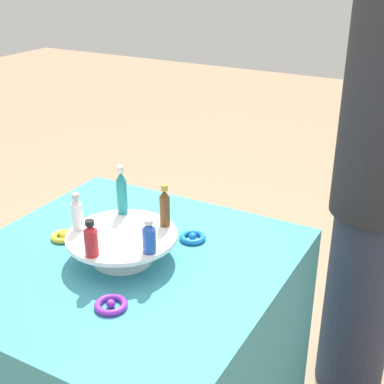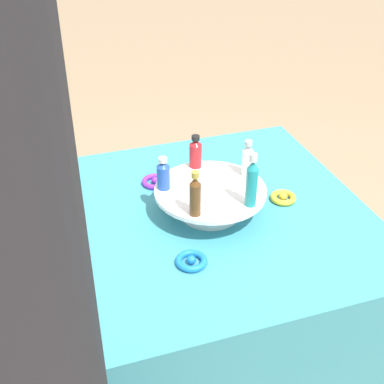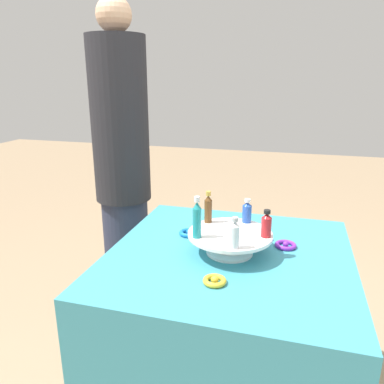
# 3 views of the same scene
# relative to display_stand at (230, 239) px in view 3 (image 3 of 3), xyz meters

# --- Properties ---
(party_table) EXTENTS (0.88, 0.88, 0.75)m
(party_table) POSITION_rel_display_stand_xyz_m (0.00, 0.00, -0.43)
(party_table) COLOR teal
(party_table) RESTS_ON ground_plane
(display_stand) EXTENTS (0.31, 0.31, 0.08)m
(display_stand) POSITION_rel_display_stand_xyz_m (0.00, 0.00, 0.00)
(display_stand) COLOR white
(display_stand) RESTS_ON party_table
(bottle_blue) EXTENTS (0.04, 0.04, 0.09)m
(bottle_blue) POSITION_rel_display_stand_xyz_m (0.04, 0.12, 0.07)
(bottle_blue) COLOR #234CAD
(bottle_blue) RESTS_ON display_stand
(bottle_brown) EXTENTS (0.03, 0.03, 0.13)m
(bottle_brown) POSITION_rel_display_stand_xyz_m (-0.10, 0.08, 0.08)
(bottle_brown) COLOR brown
(bottle_brown) RESTS_ON display_stand
(bottle_teal) EXTENTS (0.03, 0.03, 0.15)m
(bottle_teal) POSITION_rel_display_stand_xyz_m (-0.11, -0.07, 0.09)
(bottle_teal) COLOR teal
(bottle_teal) RESTS_ON display_stand
(bottle_clear) EXTENTS (0.03, 0.03, 0.11)m
(bottle_clear) POSITION_rel_display_stand_xyz_m (0.04, -0.12, 0.08)
(bottle_clear) COLOR silver
(bottle_clear) RESTS_ON display_stand
(bottle_red) EXTENTS (0.04, 0.04, 0.10)m
(bottle_red) POSITION_rel_display_stand_xyz_m (0.13, -0.00, 0.07)
(bottle_red) COLOR #B21E23
(bottle_red) RESTS_ON display_stand
(ribbon_bow_purple) EXTENTS (0.08, 0.08, 0.02)m
(ribbon_bow_purple) POSITION_rel_display_stand_xyz_m (0.20, 0.11, -0.05)
(ribbon_bow_purple) COLOR purple
(ribbon_bow_purple) RESTS_ON party_table
(ribbon_bow_blue) EXTENTS (0.08, 0.08, 0.02)m
(ribbon_bow_blue) POSITION_rel_display_stand_xyz_m (-0.19, 0.12, -0.05)
(ribbon_bow_blue) COLOR blue
(ribbon_bow_blue) RESTS_ON party_table
(ribbon_bow_gold) EXTENTS (0.08, 0.08, 0.02)m
(ribbon_bow_gold) POSITION_rel_display_stand_xyz_m (-0.01, -0.22, -0.05)
(ribbon_bow_gold) COLOR gold
(ribbon_bow_gold) RESTS_ON party_table
(person_figure) EXTENTS (0.30, 0.30, 1.75)m
(person_figure) POSITION_rel_display_stand_xyz_m (-0.69, 0.55, 0.08)
(person_figure) COLOR #282D42
(person_figure) RESTS_ON ground_plane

